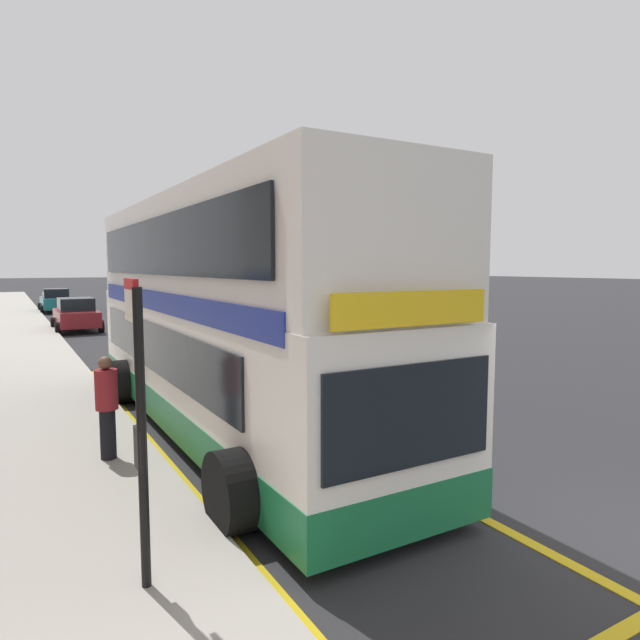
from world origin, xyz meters
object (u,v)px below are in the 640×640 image
(parked_car_teal_ahead, at_px, (149,300))
(pedestrian_waiting_near_sign, at_px, (107,403))
(parked_car_teal_far, at_px, (56,301))
(bus_stop_sign, at_px, (139,410))
(double_decker_bus, at_px, (223,323))
(parked_car_maroon_distant, at_px, (76,315))

(parked_car_teal_ahead, xyz_separation_m, pedestrian_waiting_near_sign, (-7.45, -30.16, 0.22))
(parked_car_teal_far, xyz_separation_m, pedestrian_waiting_near_sign, (-1.74, -32.46, 0.22))
(parked_car_teal_ahead, height_order, pedestrian_waiting_near_sign, pedestrian_waiting_near_sign)
(pedestrian_waiting_near_sign, bearing_deg, bus_stop_sign, -94.10)
(double_decker_bus, relative_size, parked_car_teal_ahead, 2.67)
(parked_car_maroon_distant, bearing_deg, double_decker_bus, -86.52)
(double_decker_bus, relative_size, pedestrian_waiting_near_sign, 6.89)
(parked_car_teal_far, bearing_deg, parked_car_maroon_distant, -89.02)
(parked_car_teal_far, bearing_deg, double_decker_bus, -87.74)
(pedestrian_waiting_near_sign, bearing_deg, double_decker_bus, 24.29)
(parked_car_maroon_distant, bearing_deg, parked_car_teal_far, 91.36)
(parked_car_teal_ahead, bearing_deg, pedestrian_waiting_near_sign, 77.05)
(bus_stop_sign, xyz_separation_m, parked_car_teal_ahead, (7.72, 33.89, -1.02))
(parked_car_teal_far, xyz_separation_m, parked_car_teal_ahead, (5.71, -2.31, 0.00))
(bus_stop_sign, bearing_deg, parked_car_teal_ahead, 77.17)
(bus_stop_sign, bearing_deg, pedestrian_waiting_near_sign, 85.90)
(double_decker_bus, height_order, parked_car_maroon_distant, double_decker_bus)
(double_decker_bus, distance_m, parked_car_maroon_distant, 18.93)
(double_decker_bus, relative_size, parked_car_maroon_distant, 2.67)
(parked_car_maroon_distant, xyz_separation_m, parked_car_teal_ahead, (5.76, 10.24, 0.00))
(double_decker_bus, height_order, parked_car_teal_far, double_decker_bus)
(bus_stop_sign, xyz_separation_m, parked_car_teal_far, (2.01, 36.20, -1.02))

